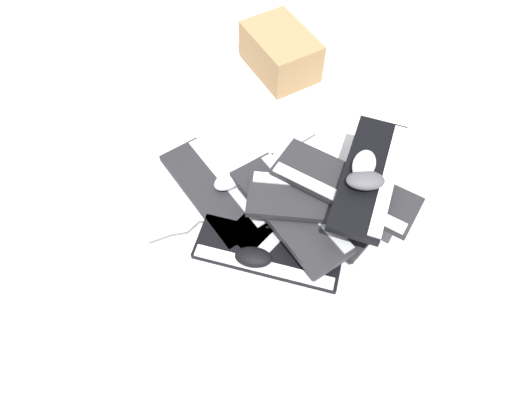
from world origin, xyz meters
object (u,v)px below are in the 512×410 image
keyboard_6 (345,187)px  mouse_0 (229,180)px  keyboard_1 (212,190)px  keyboard_3 (310,204)px  mouse_1 (364,164)px  keyboard_2 (268,253)px  keyboard_4 (291,211)px  mouse_3 (253,257)px  cardboard_box (280,52)px  keyboard_7 (370,176)px  keyboard_0 (288,205)px  keyboard_5 (321,199)px  mouse_2 (365,180)px

keyboard_6 → mouse_0: keyboard_6 is taller
keyboard_1 → keyboard_3: 0.32m
keyboard_1 → mouse_1: (0.37, -0.27, 0.19)m
keyboard_2 → keyboard_4: bearing=26.7°
mouse_0 → mouse_3: 0.29m
keyboard_3 → mouse_1: 0.22m
keyboard_3 → cardboard_box: cardboard_box is taller
keyboard_6 → mouse_1: (0.06, 0.00, 0.07)m
mouse_3 → keyboard_7: bearing=39.9°
keyboard_0 → keyboard_5: size_ratio=1.06×
keyboard_0 → keyboard_1: 0.25m
keyboard_3 → mouse_3: (-0.25, -0.07, 0.01)m
keyboard_3 → keyboard_7: size_ratio=1.06×
keyboard_1 → mouse_0: (0.06, -0.02, 0.04)m
keyboard_0 → mouse_3: mouse_3 is taller
keyboard_0 → mouse_3: 0.24m
mouse_1 → mouse_2: bearing=17.6°
keyboard_6 → keyboard_5: bearing=167.7°
keyboard_0 → keyboard_3: bearing=-45.6°
keyboard_1 → mouse_2: 0.50m
mouse_0 → keyboard_5: bearing=123.8°
keyboard_1 → keyboard_6: bearing=-41.6°
keyboard_2 → keyboard_7: bearing=-0.9°
keyboard_2 → keyboard_4: (0.12, 0.06, 0.06)m
keyboard_5 → mouse_2: 0.15m
keyboard_3 → mouse_2: size_ratio=4.22×
keyboard_2 → mouse_0: mouse_0 is taller
keyboard_6 → keyboard_7: (0.07, -0.02, 0.03)m
keyboard_7 → mouse_3: (-0.40, 0.00, -0.11)m
keyboard_4 → mouse_3: keyboard_4 is taller
keyboard_6 → mouse_0: 0.37m
keyboard_5 → mouse_2: size_ratio=4.00×
mouse_1 → keyboard_5: bearing=-43.1°
mouse_2 → cardboard_box: bearing=-73.0°
keyboard_1 → cardboard_box: cardboard_box is taller
keyboard_5 → mouse_3: keyboard_5 is taller
keyboard_2 → keyboard_5: bearing=8.7°
keyboard_0 → keyboard_3: 0.08m
keyboard_5 → mouse_0: 0.31m
keyboard_4 → keyboard_6: bearing=-15.2°
keyboard_4 → mouse_0: bearing=113.4°
keyboard_1 → keyboard_2: same height
keyboard_1 → keyboard_4: 0.28m
keyboard_0 → keyboard_5: 0.13m
keyboard_0 → keyboard_7: size_ratio=1.06×
cardboard_box → keyboard_6: bearing=-107.7°
keyboard_6 → cardboard_box: 0.70m
mouse_3 → mouse_2: bearing=36.1°
keyboard_4 → keyboard_7: size_ratio=1.02×
mouse_3 → mouse_1: bearing=43.3°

